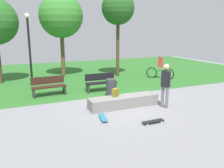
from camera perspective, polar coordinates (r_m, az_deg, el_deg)
The scene contains 14 objects.
ground_plane at distance 10.40m, azimuth 1.80°, elevation -4.35°, with size 28.00×28.00×0.00m, color gray.
grass_lawn at distance 17.30m, azimuth -8.90°, elevation 2.58°, with size 26.60×12.99×0.01m, color #2D6B28.
concrete_ledge at distance 9.71m, azimuth 2.77°, elevation -4.26°, with size 2.91×0.71×0.45m, color gray.
backpack_on_ledge at distance 9.60m, azimuth 0.83°, elevation -2.06°, with size 0.28×0.20×0.32m, color olive.
skater_performing_trick at distance 9.63m, azimuth 12.89°, elevation 0.43°, with size 0.29×0.41×1.80m.
skateboard_by_ledge at distance 8.45m, azimuth -2.22°, elevation -8.13°, with size 0.33×0.82×0.08m.
skateboard_spare at distance 8.23m, azimuth 9.97°, elevation -8.92°, with size 0.80×0.21×0.08m.
park_bench_center_lawn at distance 12.11m, azimuth -2.73°, elevation 0.51°, with size 1.60×0.48×0.91m.
park_bench_by_oak at distance 11.67m, azimuth -15.13°, elevation -0.43°, with size 1.63×0.59×0.91m.
tree_slender_maple at distance 15.91m, azimuth 1.46°, elevation 17.79°, with size 2.13×2.13×5.53m.
tree_tall_oak at distance 16.20m, azimuth -12.29°, elevation 15.82°, with size 2.86×2.86×5.42m.
lamp_post at distance 14.05m, azimuth -19.50°, elevation 9.61°, with size 0.28×0.28×3.99m.
trash_bin at distance 11.05m, azimuth -0.24°, elevation -0.97°, with size 0.47×0.47×0.86m, color #333338.
cyclist_on_bicycle at distance 15.55m, azimuth 11.62°, elevation 3.64°, with size 1.29×1.37×1.52m.
Camera 1 is at (-4.26, -8.96, 3.13)m, focal length 37.63 mm.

